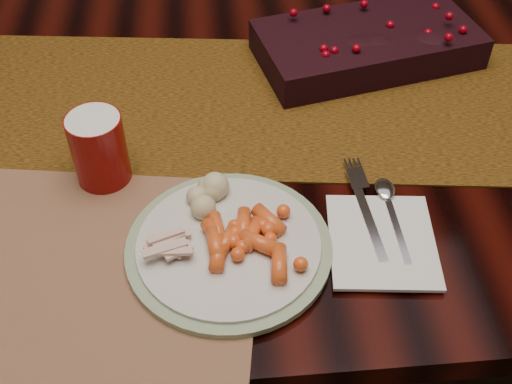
{
  "coord_description": "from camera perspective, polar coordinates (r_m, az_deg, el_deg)",
  "views": [
    {
      "loc": [
        -0.03,
        -0.83,
        1.37
      ],
      "look_at": [
        0.02,
        -0.27,
        0.8
      ],
      "focal_mm": 45.0,
      "sensor_mm": 36.0,
      "label": 1
    }
  ],
  "objects": [
    {
      "name": "spoon",
      "position": [
        0.85,
        12.11,
        -2.18
      ],
      "size": [
        0.03,
        0.13,
        0.0
      ],
      "primitive_type": null,
      "rotation": [
        0.0,
        0.0,
        0.0
      ],
      "color": "white",
      "rests_on": "napkin"
    },
    {
      "name": "centerpiece",
      "position": [
        1.11,
        9.89,
        13.21
      ],
      "size": [
        0.39,
        0.26,
        0.07
      ],
      "primitive_type": null,
      "rotation": [
        0.0,
        0.0,
        0.22
      ],
      "color": "black",
      "rests_on": "table_runner"
    },
    {
      "name": "turkey_shreds",
      "position": [
        0.78,
        -6.92,
        -4.62
      ],
      "size": [
        0.08,
        0.07,
        0.02
      ],
      "primitive_type": null,
      "rotation": [
        0.0,
        0.0,
        0.07
      ],
      "color": "beige",
      "rests_on": "dinner_plate"
    },
    {
      "name": "red_cup",
      "position": [
        0.88,
        -13.79,
        3.75
      ],
      "size": [
        0.08,
        0.08,
        0.1
      ],
      "primitive_type": "cylinder",
      "rotation": [
        0.0,
        0.0,
        0.05
      ],
      "color": "maroon",
      "rests_on": "placemat_main"
    },
    {
      "name": "napkin",
      "position": [
        0.82,
        11.13,
        -4.28
      ],
      "size": [
        0.15,
        0.17,
        0.01
      ],
      "primitive_type": "cube",
      "rotation": [
        0.0,
        0.0,
        -0.11
      ],
      "color": "silver",
      "rests_on": "placemat_main"
    },
    {
      "name": "table_runner",
      "position": [
        1.03,
        -4.97,
        8.04
      ],
      "size": [
        1.76,
        0.56,
        0.0
      ],
      "primitive_type": "cube",
      "rotation": [
        0.0,
        0.0,
        -0.12
      ],
      "color": "black",
      "rests_on": "dining_table"
    },
    {
      "name": "floor",
      "position": [
        1.61,
        -1.45,
        -13.22
      ],
      "size": [
        5.0,
        5.0,
        0.0
      ],
      "primitive_type": "plane",
      "color": "black",
      "rests_on": "ground"
    },
    {
      "name": "baby_carrots",
      "position": [
        0.77,
        -1.56,
        -4.57
      ],
      "size": [
        0.13,
        0.12,
        0.02
      ],
      "primitive_type": null,
      "rotation": [
        0.0,
        0.0,
        0.36
      ],
      "color": "#E0521D",
      "rests_on": "dinner_plate"
    },
    {
      "name": "dining_table",
      "position": [
        1.3,
        -1.75,
        -4.62
      ],
      "size": [
        1.8,
        1.0,
        0.75
      ],
      "primitive_type": "cube",
      "color": "black",
      "rests_on": "floor"
    },
    {
      "name": "mashed_potatoes",
      "position": [
        0.82,
        -3.92,
        0.08
      ],
      "size": [
        0.08,
        0.08,
        0.04
      ],
      "primitive_type": null,
      "rotation": [
        0.0,
        0.0,
        -0.22
      ],
      "color": "tan",
      "rests_on": "dinner_plate"
    },
    {
      "name": "dinner_plate",
      "position": [
        0.8,
        -2.44,
        -4.85
      ],
      "size": [
        0.3,
        0.3,
        0.01
      ],
      "primitive_type": "cylinder",
      "rotation": [
        0.0,
        0.0,
        -0.22
      ],
      "color": "beige",
      "rests_on": "placemat_main"
    },
    {
      "name": "placemat_main",
      "position": [
        0.82,
        -15.74,
        -6.5
      ],
      "size": [
        0.49,
        0.39,
        0.0
      ],
      "primitive_type": "cube",
      "rotation": [
        0.0,
        0.0,
        -0.16
      ],
      "color": "#996B40",
      "rests_on": "dining_table"
    },
    {
      "name": "fork",
      "position": [
        0.85,
        9.79,
        -1.66
      ],
      "size": [
        0.03,
        0.16,
        0.0
      ],
      "primitive_type": null,
      "rotation": [
        0.0,
        0.0,
        0.06
      ],
      "color": "#B4B6CB",
      "rests_on": "napkin"
    }
  ]
}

